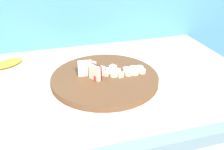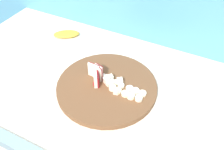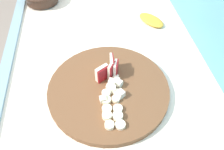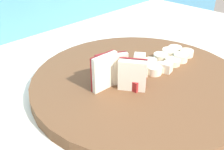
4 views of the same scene
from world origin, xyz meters
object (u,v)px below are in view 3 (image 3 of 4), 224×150
Objects in this scene: cutting_board at (108,89)px; banana_slice_rows at (112,109)px; apple_wedge_fan at (109,70)px; apple_dice_pile at (113,87)px; banana_peel at (151,20)px.

cutting_board is 2.79× the size of banana_slice_rows.
banana_slice_rows is at bearing -4.53° from apple_wedge_fan.
banana_slice_rows is at bearing -10.53° from apple_dice_pile.
apple_wedge_fan is at bearing -176.30° from apple_dice_pile.
cutting_board is at bearing 179.87° from banana_slice_rows.
cutting_board is 0.41m from banana_peel.
apple_dice_pile is at bearing -31.39° from banana_peel.
cutting_board is 0.06m from apple_wedge_fan.
apple_wedge_fan is (-0.05, 0.01, 0.04)m from cutting_board.
cutting_board is at bearing -121.03° from apple_dice_pile.
apple_wedge_fan is at bearing -36.50° from banana_peel.
banana_slice_rows reaches higher than cutting_board.
cutting_board is at bearing -12.12° from apple_wedge_fan.
banana_slice_rows is at bearing -28.11° from banana_peel.
apple_dice_pile is (0.01, 0.01, 0.02)m from cutting_board.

